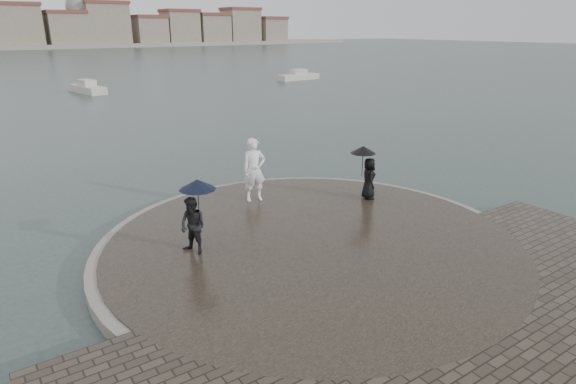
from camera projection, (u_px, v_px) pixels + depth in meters
ground at (402, 303)px, 11.45m from camera, size 400.00×400.00×0.00m
kerb_ring at (313, 245)px, 14.13m from camera, size 12.50×12.50×0.32m
quay_tip at (313, 245)px, 14.12m from camera, size 11.90×11.90×0.36m
statue at (254, 170)px, 16.88m from camera, size 0.92×0.72×2.25m
visitor_left at (194, 214)px, 12.92m from camera, size 1.19×1.08×2.04m
visitor_right at (367, 170)px, 17.06m from camera, size 1.09×0.99×1.95m
boats at (129, 91)px, 46.41m from camera, size 44.67×15.65×1.50m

